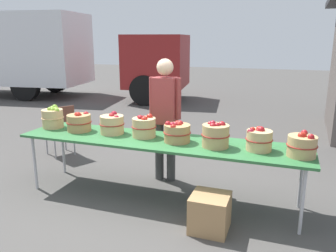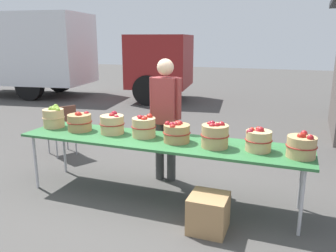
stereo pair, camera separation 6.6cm
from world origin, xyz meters
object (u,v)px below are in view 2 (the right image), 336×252
apple_basket_green_0 (54,117)px  apple_basket_red_5 (258,140)px  apple_basket_red_3 (176,132)px  vendor_adult (165,111)px  apple_basket_red_2 (144,126)px  folding_chair (63,126)px  apple_basket_red_4 (215,135)px  apple_basket_red_6 (301,146)px  produce_crate (208,213)px  market_table (159,142)px  box_truck (57,52)px  apple_basket_red_0 (80,122)px  apple_basket_red_1 (112,124)px

apple_basket_green_0 → apple_basket_red_5: (2.73, -0.07, -0.02)m
apple_basket_red_3 → vendor_adult: vendor_adult is taller
apple_basket_red_2 → folding_chair: size_ratio=0.36×
apple_basket_green_0 → apple_basket_red_4: bearing=-2.7°
apple_basket_red_6 → produce_crate: 1.17m
apple_basket_red_5 → apple_basket_green_0: bearing=178.6°
market_table → box_truck: bearing=135.6°
apple_basket_red_4 → folding_chair: (-2.80, 0.96, -0.38)m
apple_basket_red_0 → apple_basket_red_4: bearing=-2.4°
apple_basket_red_1 → apple_basket_red_4: apple_basket_red_4 is taller
market_table → apple_basket_red_6: 1.59m
apple_basket_red_4 → folding_chair: size_ratio=0.37×
box_truck → apple_basket_red_1: bearing=-55.8°
box_truck → market_table: bearing=-52.8°
apple_basket_red_6 → vendor_adult: (-1.72, 0.61, 0.12)m
produce_crate → apple_basket_red_2: bearing=149.1°
apple_basket_red_5 → apple_basket_red_2: bearing=177.5°
apple_basket_red_0 → box_truck: size_ratio=0.04×
apple_basket_red_1 → produce_crate: size_ratio=0.83×
apple_basket_red_6 → apple_basket_red_1: bearing=176.8°
apple_basket_green_0 → apple_basket_red_1: (0.91, -0.00, -0.02)m
apple_basket_red_4 → box_truck: box_truck is taller
apple_basket_green_0 → produce_crate: 2.50m
apple_basket_red_2 → apple_basket_red_4: size_ratio=0.96×
apple_basket_red_4 → apple_basket_red_3: bearing=175.9°
apple_basket_red_0 → apple_basket_red_1: size_ratio=1.03×
market_table → apple_basket_red_1: bearing=174.3°
apple_basket_red_4 → apple_basket_red_5: 0.47m
produce_crate → market_table: bearing=145.1°
box_truck → apple_basket_red_4: bearing=-49.9°
apple_basket_red_0 → folding_chair: apple_basket_red_0 is taller
apple_basket_red_1 → apple_basket_red_5: apple_basket_red_1 is taller
apple_basket_red_2 → apple_basket_red_6: 1.82m
apple_basket_red_0 → vendor_adult: size_ratio=0.19×
apple_basket_red_5 → box_truck: size_ratio=0.04×
apple_basket_red_4 → produce_crate: apple_basket_red_4 is taller
produce_crate → vendor_adult: bearing=129.3°
apple_basket_red_6 → apple_basket_red_2: bearing=176.1°
apple_basket_red_1 → box_truck: bearing=132.6°
apple_basket_red_1 → market_table: bearing=-5.7°
apple_basket_red_4 → apple_basket_red_5: (0.47, 0.04, -0.01)m
apple_basket_red_0 → box_truck: (-5.00, 5.98, 0.62)m
vendor_adult → folding_chair: 2.08m
apple_basket_green_0 → folding_chair: 1.08m
folding_chair → apple_basket_red_4: bearing=99.8°
market_table → apple_basket_red_2: size_ratio=11.41×
apple_basket_green_0 → apple_basket_red_3: size_ratio=0.94×
vendor_adult → box_truck: size_ratio=0.21×
apple_basket_red_0 → apple_basket_red_1: apple_basket_red_1 is taller
apple_basket_red_1 → vendor_adult: bearing=42.0°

